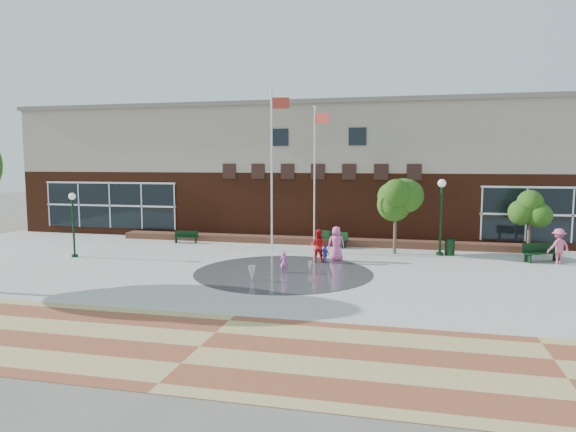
% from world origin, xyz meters
% --- Properties ---
extents(ground, '(120.00, 120.00, 0.00)m').
position_xyz_m(ground, '(0.00, 0.00, 0.00)').
color(ground, '#666056').
rests_on(ground, ground).
extents(plaza_concrete, '(46.00, 18.00, 0.01)m').
position_xyz_m(plaza_concrete, '(0.00, 4.00, 0.00)').
color(plaza_concrete, '#A8A8A0').
rests_on(plaza_concrete, ground).
extents(paver_band, '(46.00, 6.00, 0.01)m').
position_xyz_m(paver_band, '(0.00, -7.00, 0.00)').
color(paver_band, brown).
rests_on(paver_band, ground).
extents(splash_pad, '(8.40, 8.40, 0.01)m').
position_xyz_m(splash_pad, '(0.00, 3.00, 0.00)').
color(splash_pad, '#383A3D').
rests_on(splash_pad, ground).
extents(library_building, '(44.40, 10.40, 9.20)m').
position_xyz_m(library_building, '(0.00, 17.48, 4.64)').
color(library_building, '#4D2011').
rests_on(library_building, ground).
extents(flower_bed, '(26.00, 1.20, 0.40)m').
position_xyz_m(flower_bed, '(0.00, 11.60, 0.00)').
color(flower_bed, maroon).
rests_on(flower_bed, ground).
extents(flagpole_left, '(1.08, 0.33, 9.36)m').
position_xyz_m(flagpole_left, '(-1.96, 8.49, 5.21)').
color(flagpole_left, white).
rests_on(flagpole_left, ground).
extents(flagpole_right, '(1.00, 0.46, 8.59)m').
position_xyz_m(flagpole_right, '(0.09, 10.98, 4.80)').
color(flagpole_right, white).
rests_on(flagpole_right, ground).
extents(lamp_left, '(0.37, 0.37, 3.54)m').
position_xyz_m(lamp_left, '(-12.09, 4.26, 2.20)').
color(lamp_left, black).
rests_on(lamp_left, ground).
extents(lamp_right, '(0.45, 0.45, 4.27)m').
position_xyz_m(lamp_right, '(7.47, 9.35, 2.65)').
color(lamp_right, black).
rests_on(lamp_right, ground).
extents(bench_left, '(1.59, 0.66, 0.77)m').
position_xyz_m(bench_left, '(-8.20, 10.20, 0.25)').
color(bench_left, black).
rests_on(bench_left, ground).
extents(bench_mid, '(1.98, 1.28, 0.97)m').
position_xyz_m(bench_mid, '(1.22, 10.77, 0.31)').
color(bench_mid, black).
rests_on(bench_mid, ground).
extents(bench_right, '(2.04, 1.28, 1.00)m').
position_xyz_m(bench_right, '(12.54, 8.56, 0.32)').
color(bench_right, black).
rests_on(bench_right, ground).
extents(trash_can, '(0.58, 0.58, 0.95)m').
position_xyz_m(trash_can, '(8.00, 9.51, 0.48)').
color(trash_can, black).
rests_on(trash_can, ground).
extents(tree_mid, '(2.48, 2.48, 4.18)m').
position_xyz_m(tree_mid, '(4.99, 9.25, 3.05)').
color(tree_mid, '#433629').
rests_on(tree_mid, ground).
extents(tree_small_right, '(2.05, 2.05, 3.50)m').
position_xyz_m(tree_small_right, '(12.33, 10.72, 2.56)').
color(tree_small_right, '#433629').
rests_on(tree_small_right, ground).
extents(water_jet_a, '(0.35, 0.35, 0.67)m').
position_xyz_m(water_jet_a, '(-0.91, 0.94, 0.00)').
color(water_jet_a, white).
rests_on(water_jet_a, ground).
extents(water_jet_b, '(0.21, 0.21, 0.47)m').
position_xyz_m(water_jet_b, '(1.19, 3.52, 0.00)').
color(water_jet_b, white).
rests_on(water_jet_b, ground).
extents(child_splash, '(0.39, 0.27, 1.02)m').
position_xyz_m(child_splash, '(0.05, 2.95, 0.51)').
color(child_splash, '#D656B5').
rests_on(child_splash, ground).
extents(adult_red, '(0.95, 0.80, 1.75)m').
position_xyz_m(adult_red, '(1.17, 5.86, 0.88)').
color(adult_red, red).
rests_on(adult_red, ground).
extents(adult_pink, '(1.02, 0.80, 1.85)m').
position_xyz_m(adult_pink, '(2.05, 6.41, 0.93)').
color(adult_pink, pink).
rests_on(adult_pink, ground).
extents(child_blue, '(0.60, 0.56, 0.99)m').
position_xyz_m(child_blue, '(1.58, 5.64, 0.50)').
color(child_blue, '#362BA4').
rests_on(child_blue, ground).
extents(person_bench, '(1.36, 1.09, 1.85)m').
position_xyz_m(person_bench, '(13.20, 8.17, 0.92)').
color(person_bench, '#D0577B').
rests_on(person_bench, ground).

